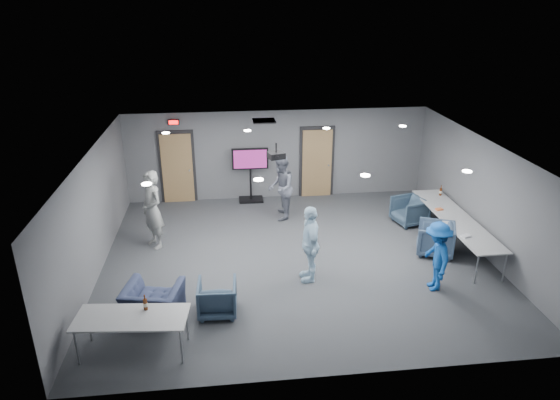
{
  "coord_description": "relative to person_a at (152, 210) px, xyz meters",
  "views": [
    {
      "loc": [
        -1.6,
        -10.34,
        5.79
      ],
      "look_at": [
        -0.3,
        0.78,
        1.2
      ],
      "focal_mm": 32.0,
      "sensor_mm": 36.0,
      "label": 1
    }
  ],
  "objects": [
    {
      "name": "door_right",
      "position": [
        4.59,
        2.9,
        0.09
      ],
      "size": [
        1.06,
        0.17,
        2.24
      ],
      "color": "black",
      "rests_on": "wall_back"
    },
    {
      "name": "wall_left",
      "position": [
        -1.11,
        -1.05,
        0.37
      ],
      "size": [
        0.02,
        8.0,
        2.7
      ],
      "primitive_type": "cube",
      "color": "slate",
      "rests_on": "floor"
    },
    {
      "name": "bottle_front",
      "position": [
        0.32,
        -3.87,
        -0.14
      ],
      "size": [
        0.08,
        0.08,
        0.29
      ],
      "color": "#52250E",
      "rests_on": "table_front_left"
    },
    {
      "name": "person_d",
      "position": [
        6.09,
        -2.68,
        -0.21
      ],
      "size": [
        0.64,
        1.03,
        1.53
      ],
      "primitive_type": "imported",
      "rotation": [
        0.0,
        0.0,
        -1.65
      ],
      "color": "#1951A7",
      "rests_on": "floor"
    },
    {
      "name": "door_left",
      "position": [
        0.39,
        2.9,
        0.09
      ],
      "size": [
        1.06,
        0.17,
        2.24
      ],
      "color": "black",
      "rests_on": "wall_back"
    },
    {
      "name": "chair_front_a",
      "position": [
        1.53,
        -3.05,
        -0.63
      ],
      "size": [
        0.77,
        0.79,
        0.69
      ],
      "primitive_type": "imported",
      "rotation": [
        0.0,
        0.0,
        3.1
      ],
      "color": "#3A4F65",
      "rests_on": "floor"
    },
    {
      "name": "table_right_a",
      "position": [
        7.39,
        0.17,
        -0.29
      ],
      "size": [
        0.8,
        1.92,
        0.73
      ],
      "rotation": [
        0.0,
        0.0,
        1.57
      ],
      "color": "#B2B4B7",
      "rests_on": "floor"
    },
    {
      "name": "wall_right",
      "position": [
        7.89,
        -1.05,
        0.37
      ],
      "size": [
        0.02,
        8.0,
        2.7
      ],
      "primitive_type": "cube",
      "color": "slate",
      "rests_on": "floor"
    },
    {
      "name": "ceiling",
      "position": [
        3.39,
        -1.05,
        1.72
      ],
      "size": [
        9.0,
        9.0,
        0.0
      ],
      "primitive_type": "plane",
      "rotation": [
        3.14,
        0.0,
        0.0
      ],
      "color": "white",
      "rests_on": "wall_back"
    },
    {
      "name": "person_c",
      "position": [
        3.54,
        -1.99,
        -0.11
      ],
      "size": [
        0.43,
        1.02,
        1.73
      ],
      "primitive_type": "imported",
      "rotation": [
        0.0,
        0.0,
        -1.58
      ],
      "color": "#C6E7FF",
      "rests_on": "floor"
    },
    {
      "name": "projector",
      "position": [
        2.98,
        -0.49,
        1.43
      ],
      "size": [
        0.43,
        0.39,
        0.36
      ],
      "rotation": [
        0.0,
        0.0,
        0.28
      ],
      "color": "black",
      "rests_on": "ceiling"
    },
    {
      "name": "person_b",
      "position": [
        3.29,
        1.31,
        -0.07
      ],
      "size": [
        0.81,
        0.98,
        1.82
      ],
      "primitive_type": "imported",
      "rotation": [
        0.0,
        0.0,
        -1.72
      ],
      "color": "slate",
      "rests_on": "floor"
    },
    {
      "name": "table_front_left",
      "position": [
        0.1,
        -4.05,
        -0.29
      ],
      "size": [
        1.98,
        0.98,
        0.73
      ],
      "rotation": [
        0.0,
        0.0,
        -0.1
      ],
      "color": "#B2B4B7",
      "rests_on": "floor"
    },
    {
      "name": "chair_front_b",
      "position": [
        0.32,
        -3.05,
        -0.63
      ],
      "size": [
        1.23,
        1.13,
        0.69
      ],
      "primitive_type": "imported",
      "rotation": [
        0.0,
        0.0,
        2.92
      ],
      "color": "#323B58",
      "rests_on": "floor"
    },
    {
      "name": "floor",
      "position": [
        3.39,
        -1.05,
        -0.98
      ],
      "size": [
        9.0,
        9.0,
        0.0
      ],
      "primitive_type": "plane",
      "color": "#34373B",
      "rests_on": "ground"
    },
    {
      "name": "wall_back",
      "position": [
        3.39,
        2.95,
        0.37
      ],
      "size": [
        9.0,
        0.02,
        2.7
      ],
      "primitive_type": "cube",
      "color": "slate",
      "rests_on": "floor"
    },
    {
      "name": "snack_box",
      "position": [
        7.18,
        -0.27,
        -0.23
      ],
      "size": [
        0.19,
        0.15,
        0.04
      ],
      "primitive_type": "cube",
      "rotation": [
        0.0,
        0.0,
        0.18
      ],
      "color": "orange",
      "rests_on": "table_right_a"
    },
    {
      "name": "wrapper",
      "position": [
        7.16,
        -1.82,
        -0.22
      ],
      "size": [
        0.23,
        0.2,
        0.05
      ],
      "primitive_type": "cube",
      "rotation": [
        0.0,
        0.0,
        0.34
      ],
      "color": "silver",
      "rests_on": "table_right_b"
    },
    {
      "name": "hvac_diffuser",
      "position": [
        2.89,
        1.75,
        1.71
      ],
      "size": [
        0.6,
        0.6,
        0.03
      ],
      "primitive_type": "cube",
      "color": "black",
      "rests_on": "ceiling"
    },
    {
      "name": "chair_right_b",
      "position": [
        6.74,
        -1.19,
        -0.59
      ],
      "size": [
        1.11,
        1.09,
        0.77
      ],
      "primitive_type": "imported",
      "rotation": [
        0.0,
        0.0,
        -1.97
      ],
      "color": "#3E516B",
      "rests_on": "floor"
    },
    {
      "name": "table_right_b",
      "position": [
        7.39,
        -1.73,
        -0.29
      ],
      "size": [
        0.8,
        1.91,
        0.73
      ],
      "rotation": [
        0.0,
        0.0,
        1.57
      ],
      "color": "#B2B4B7",
      "rests_on": "floor"
    },
    {
      "name": "downlights",
      "position": [
        3.39,
        -1.05,
        1.71
      ],
      "size": [
        6.18,
        3.78,
        0.02
      ],
      "color": "white",
      "rests_on": "ceiling"
    },
    {
      "name": "bottle_right",
      "position": [
        7.62,
        0.69,
        -0.14
      ],
      "size": [
        0.08,
        0.08,
        0.29
      ],
      "color": "#52250E",
      "rests_on": "table_right_a"
    },
    {
      "name": "wall_front",
      "position": [
        3.39,
        -5.05,
        0.37
      ],
      "size": [
        9.0,
        0.02,
        2.7
      ],
      "primitive_type": "cube",
      "color": "slate",
      "rests_on": "floor"
    },
    {
      "name": "tv_stand",
      "position": [
        2.55,
        2.69,
        -0.04
      ],
      "size": [
        1.08,
        0.51,
        1.65
      ],
      "color": "black",
      "rests_on": "floor"
    },
    {
      "name": "chair_right_a",
      "position": [
        6.74,
        0.55,
        -0.6
      ],
      "size": [
        0.99,
        0.97,
        0.74
      ],
      "primitive_type": "imported",
      "rotation": [
        0.0,
        0.0,
        -1.32
      ],
      "color": "#334658",
      "rests_on": "floor"
    },
    {
      "name": "exit_sign",
      "position": [
        0.39,
        2.88,
        1.47
      ],
      "size": [
        0.32,
        0.08,
        0.16
      ],
      "color": "black",
      "rests_on": "wall_back"
    },
    {
      "name": "person_a",
      "position": [
        0.0,
        0.0,
        0.0
      ],
      "size": [
        0.79,
        0.85,
        1.95
      ],
      "primitive_type": "imported",
      "rotation": [
        0.0,
        0.0,
        -0.97
      ],
      "color": "gray",
      "rests_on": "floor"
    }
  ]
}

